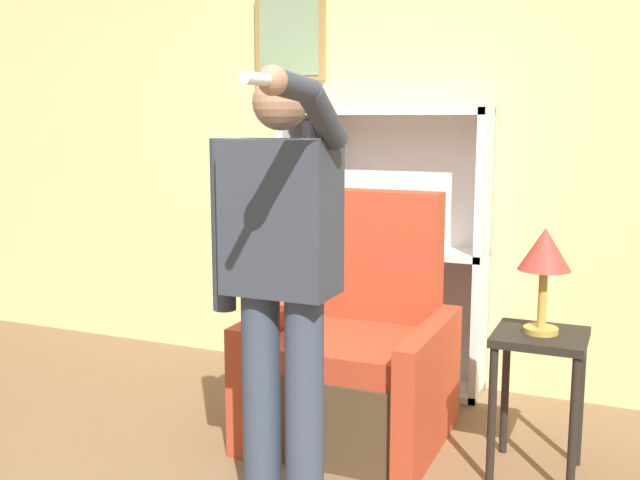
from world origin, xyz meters
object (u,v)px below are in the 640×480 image
Objects in this scene: bookcase at (365,249)px; side_table at (539,364)px; armchair at (355,362)px; table_lamp at (545,255)px; person_standing at (280,274)px.

bookcase reaches higher than side_table.
armchair is 1.08m from table_lamp.
armchair reaches higher than side_table.
person_standing is (0.02, -0.86, 0.61)m from armchair.
bookcase is 1.40m from table_lamp.
armchair is 0.90m from side_table.
person_standing is 1.25m from side_table.
side_table is at bearing 41.55° from person_standing.
table_lamp is (0.88, -0.09, 0.62)m from armchair.
side_table is (0.86, 0.77, -0.47)m from person_standing.
bookcase is 0.94× the size of person_standing.
side_table is 0.48m from table_lamp.
table_lamp reaches higher than side_table.
table_lamp is (1.11, -0.84, 0.18)m from bookcase.
person_standing reaches higher than side_table.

